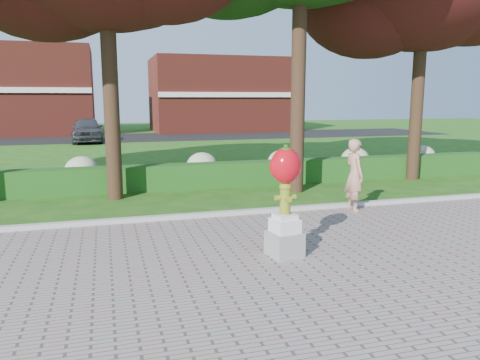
# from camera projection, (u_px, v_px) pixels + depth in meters

# --- Properties ---
(ground) EXTENTS (100.00, 100.00, 0.00)m
(ground) POSITION_uv_depth(u_px,v_px,m) (237.00, 258.00, 8.59)
(ground) COLOR #1D5214
(ground) RESTS_ON ground
(curb) EXTENTS (40.00, 0.18, 0.15)m
(curb) POSITION_uv_depth(u_px,v_px,m) (203.00, 216.00, 11.42)
(curb) COLOR #ADADA5
(curb) RESTS_ON ground
(lawn_hedge) EXTENTS (24.00, 0.70, 0.80)m
(lawn_hedge) POSITION_uv_depth(u_px,v_px,m) (178.00, 177.00, 15.15)
(lawn_hedge) COLOR #214D16
(lawn_hedge) RESTS_ON ground
(hydrangea_row) EXTENTS (20.10, 1.10, 0.99)m
(hydrangea_row) POSITION_uv_depth(u_px,v_px,m) (190.00, 167.00, 16.22)
(hydrangea_row) COLOR #B7C093
(hydrangea_row) RESTS_ON ground
(street) EXTENTS (50.00, 8.00, 0.02)m
(street) POSITION_uv_depth(u_px,v_px,m) (136.00, 137.00, 35.08)
(street) COLOR black
(street) RESTS_ON ground
(building_left) EXTENTS (14.00, 8.00, 7.00)m
(building_left) POSITION_uv_depth(u_px,v_px,m) (1.00, 91.00, 37.42)
(building_left) COLOR maroon
(building_left) RESTS_ON ground
(building_right) EXTENTS (12.00, 8.00, 6.40)m
(building_right) POSITION_uv_depth(u_px,v_px,m) (220.00, 95.00, 42.40)
(building_right) COLOR maroon
(building_right) RESTS_ON ground
(hydrant_sculpture) EXTENTS (0.65, 0.65, 2.05)m
(hydrant_sculpture) POSITION_uv_depth(u_px,v_px,m) (285.00, 198.00, 8.45)
(hydrant_sculpture) COLOR gray
(hydrant_sculpture) RESTS_ON walkway
(woman) EXTENTS (0.46, 0.68, 1.85)m
(woman) POSITION_uv_depth(u_px,v_px,m) (354.00, 175.00, 11.95)
(woman) COLOR tan
(woman) RESTS_ON walkway
(parked_car) EXTENTS (2.10, 4.91, 1.65)m
(parked_car) POSITION_uv_depth(u_px,v_px,m) (87.00, 130.00, 31.18)
(parked_car) COLOR #3A3C41
(parked_car) RESTS_ON street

